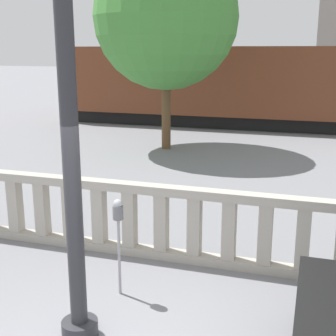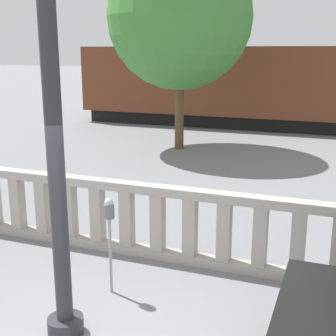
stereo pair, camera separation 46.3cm
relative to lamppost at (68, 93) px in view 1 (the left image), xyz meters
The scene contains 4 objects.
balustrade 3.26m from the lamppost, 77.73° to the left, with size 12.02×0.24×1.21m.
lamppost is the anchor object (origin of this frame).
parking_meter 2.07m from the lamppost, 87.21° to the left, with size 0.14×0.14×1.37m.
tree_right 10.88m from the lamppost, 102.48° to the left, with size 4.63×4.63×6.60m.
Camera 1 is at (1.94, -3.45, 3.27)m, focal length 50.00 mm.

